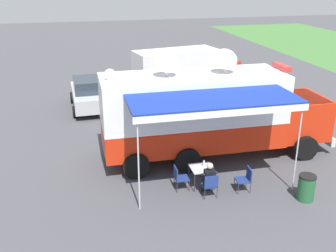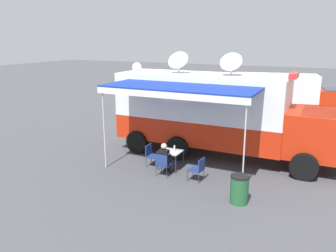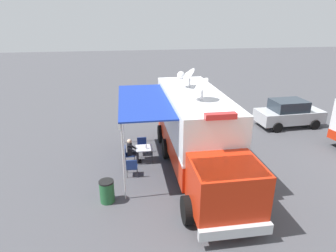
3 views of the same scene
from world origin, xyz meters
name	(u,v)px [view 3 (image 3 of 3)]	position (x,y,z in m)	size (l,w,h in m)	color
ground_plane	(192,161)	(0.00, 0.00, 0.00)	(100.00, 100.00, 0.00)	#47474C
lot_stripe	(251,153)	(-3.29, -0.33, 0.00)	(0.12, 4.80, 0.01)	silver
command_truck	(197,130)	(0.04, 0.75, 1.95)	(4.92, 9.52, 4.53)	red
folding_table	(144,149)	(2.37, -0.36, 0.67)	(0.81, 0.81, 0.73)	silver
water_bottle	(146,146)	(2.27, -0.25, 0.83)	(0.07, 0.07, 0.22)	silver
folding_chair_at_table	(128,153)	(3.17, -0.32, 0.51)	(0.49, 0.49, 0.87)	navy
folding_chair_beside_table	(142,145)	(2.40, -1.21, 0.51)	(0.49, 0.49, 0.87)	navy
folding_chair_spare_by_truck	(132,166)	(3.04, 1.03, 0.51)	(0.52, 0.52, 0.87)	navy
seated_responder	(132,150)	(2.98, -0.32, 0.65)	(0.66, 0.56, 1.25)	black
trash_bin	(107,191)	(4.08, 2.76, 0.46)	(0.57, 0.57, 0.91)	#235B33
car_behind_truck	(289,113)	(-7.34, -3.73, 0.88)	(4.26, 2.12, 1.76)	#B2B5BA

